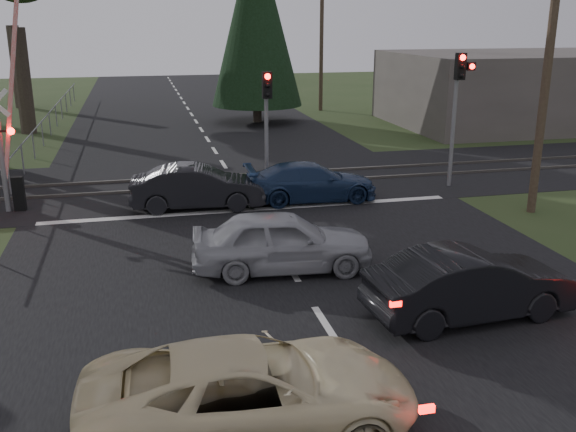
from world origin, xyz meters
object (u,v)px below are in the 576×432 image
object	(u,v)px
utility_pole_far	(253,30)
cream_coupe	(250,391)
dark_hatchback	(470,284)
crossing_signal	(8,147)
silver_car	(282,241)
traffic_signal_center	(267,110)
utility_pole_mid	(322,36)
utility_pole_near	(549,57)
blue_sedan	(311,182)
traffic_signal_right	(459,94)
dark_car_far	(198,187)

from	to	relation	value
utility_pole_far	cream_coupe	size ratio (longest dim) A/B	1.85
cream_coupe	dark_hatchback	distance (m)	5.67
crossing_signal	silver_car	xyz separation A→B (m)	(7.07, -6.77, -1.33)
traffic_signal_center	silver_car	bearing A→B (deg)	-98.90
crossing_signal	utility_pole_mid	bearing A→B (deg)	52.03
utility_pole_mid	silver_car	distance (m)	28.63
utility_pole_far	silver_car	size ratio (longest dim) A/B	2.10
utility_pole_near	blue_sedan	distance (m)	8.11
utility_pole_mid	silver_car	size ratio (longest dim) A/B	2.10
traffic_signal_right	utility_pole_far	distance (m)	45.56
utility_pole_far	dark_car_far	distance (m)	47.48
traffic_signal_right	traffic_signal_center	size ratio (longest dim) A/B	1.15
utility_pole_mid	traffic_signal_right	bearing A→B (deg)	-92.66
utility_pole_mid	blue_sedan	world-z (taller)	utility_pole_mid
utility_pole_far	cream_coupe	bearing A→B (deg)	-100.29
cream_coupe	traffic_signal_center	bearing A→B (deg)	-10.70
utility_pole_far	blue_sedan	world-z (taller)	utility_pole_far
crossing_signal	cream_coupe	bearing A→B (deg)	-67.86
utility_pole_far	dark_hatchback	world-z (taller)	utility_pole_far
traffic_signal_center	utility_pole_mid	distance (m)	20.82
utility_pole_mid	utility_pole_near	bearing A→B (deg)	-90.00
traffic_signal_right	silver_car	bearing A→B (deg)	-140.17
traffic_signal_center	utility_pole_near	world-z (taller)	utility_pole_near
utility_pole_far	dark_hatchback	bearing A→B (deg)	-95.76
utility_pole_mid	blue_sedan	bearing A→B (deg)	-106.83
cream_coupe	dark_hatchback	bearing A→B (deg)	-59.24
cream_coupe	traffic_signal_right	bearing A→B (deg)	-35.61
utility_pole_far	blue_sedan	size ratio (longest dim) A/B	2.06
traffic_signal_right	blue_sedan	xyz separation A→B (m)	(-5.45, -0.64, -2.68)
cream_coupe	blue_sedan	world-z (taller)	cream_coupe
cream_coupe	utility_pole_far	bearing A→B (deg)	-8.50
traffic_signal_right	dark_hatchback	distance (m)	11.14
traffic_signal_center	utility_pole_near	bearing A→B (deg)	-31.95
utility_pole_near	cream_coupe	world-z (taller)	utility_pole_near
traffic_signal_right	traffic_signal_center	xyz separation A→B (m)	(-6.55, 1.20, -0.51)
crossing_signal	utility_pole_near	bearing A→B (deg)	-13.50
traffic_signal_center	blue_sedan	bearing A→B (deg)	-59.27
cream_coupe	dark_car_far	bearing A→B (deg)	-0.15
utility_pole_near	cream_coupe	bearing A→B (deg)	-139.30
utility_pole_mid	blue_sedan	xyz separation A→B (m)	(-6.40, -21.17, -4.09)
utility_pole_far	crossing_signal	bearing A→B (deg)	-109.23
traffic_signal_center	utility_pole_far	world-z (taller)	utility_pole_far
cream_coupe	silver_car	bearing A→B (deg)	-15.08
utility_pole_near	blue_sedan	xyz separation A→B (m)	(-6.40, 2.83, -4.09)
silver_car	blue_sedan	distance (m)	6.26
dark_hatchback	traffic_signal_right	bearing A→B (deg)	-29.75
utility_pole_far	silver_car	world-z (taller)	utility_pole_far
crossing_signal	dark_hatchback	distance (m)	14.42
traffic_signal_center	utility_pole_mid	size ratio (longest dim) A/B	0.46
traffic_signal_center	dark_hatchback	size ratio (longest dim) A/B	0.96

